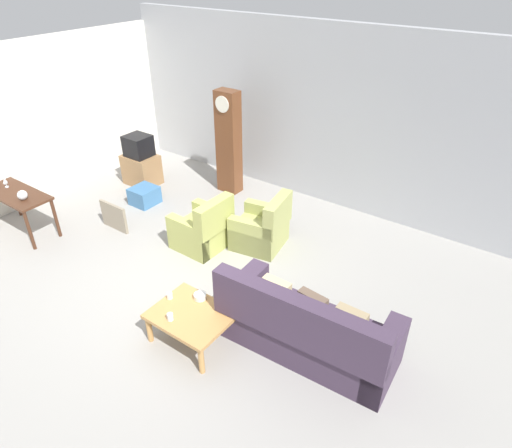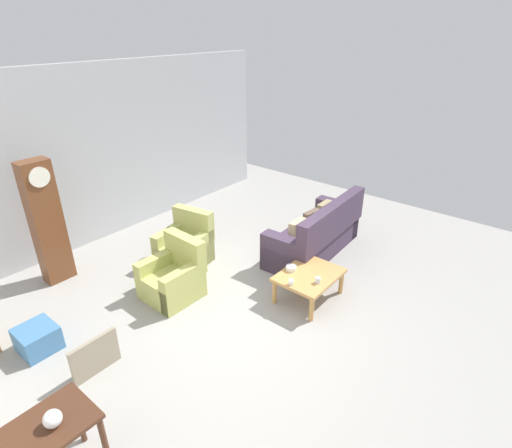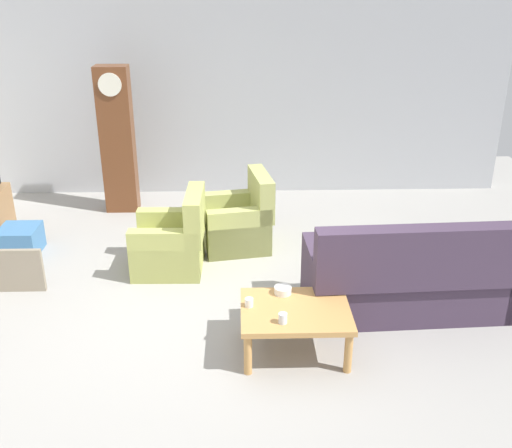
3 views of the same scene
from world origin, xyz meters
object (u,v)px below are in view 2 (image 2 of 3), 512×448
at_px(cup_white_porcelain, 291,282).
at_px(cup_blue_rimmed, 318,280).
at_px(armchair_olive_far, 185,247).
at_px(coffee_table_wood, 309,277).
at_px(couch_floral, 316,235).
at_px(storage_box_blue, 38,339).
at_px(bowl_white_stacked, 291,268).
at_px(armchair_olive_near, 173,278).
at_px(glass_dome_cloche, 53,419).
at_px(framed_picture_leaning, 95,356).
at_px(grandfather_clock, 47,223).

height_order(cup_white_porcelain, cup_blue_rimmed, cup_blue_rimmed).
height_order(armchair_olive_far, coffee_table_wood, armchair_olive_far).
height_order(couch_floral, storage_box_blue, couch_floral).
xyz_separation_m(cup_blue_rimmed, bowl_white_stacked, (0.04, 0.49, -0.01)).
distance_m(couch_floral, storage_box_blue, 4.59).
distance_m(armchair_olive_far, bowl_white_stacked, 1.98).
bearing_deg(storage_box_blue, armchair_olive_near, -13.51).
bearing_deg(glass_dome_cloche, bowl_white_stacked, 1.65).
xyz_separation_m(armchair_olive_near, bowl_white_stacked, (1.15, -1.36, 0.16)).
bearing_deg(armchair_olive_near, couch_floral, -21.75).
distance_m(armchair_olive_near, storage_box_blue, 1.93).
height_order(glass_dome_cloche, bowl_white_stacked, glass_dome_cloche).
distance_m(armchair_olive_near, armchair_olive_far, 0.95).
xyz_separation_m(coffee_table_wood, bowl_white_stacked, (-0.09, 0.27, 0.09)).
distance_m(armchair_olive_near, framed_picture_leaning, 1.68).
xyz_separation_m(coffee_table_wood, cup_white_porcelain, (-0.41, 0.05, 0.10)).
relative_size(storage_box_blue, cup_blue_rimmed, 5.16).
bearing_deg(coffee_table_wood, couch_floral, 27.48).
height_order(storage_box_blue, cup_white_porcelain, cup_white_porcelain).
bearing_deg(framed_picture_leaning, armchair_olive_near, 16.56).
bearing_deg(couch_floral, cup_blue_rimmed, -147.59).
xyz_separation_m(cup_white_porcelain, bowl_white_stacked, (0.31, 0.22, -0.01)).
relative_size(armchair_olive_far, bowl_white_stacked, 5.80).
distance_m(coffee_table_wood, cup_blue_rimmed, 0.28).
distance_m(coffee_table_wood, cup_white_porcelain, 0.42).
relative_size(cup_blue_rimmed, bowl_white_stacked, 0.57).
relative_size(cup_white_porcelain, bowl_white_stacked, 0.50).
bearing_deg(framed_picture_leaning, cup_white_porcelain, -24.15).
height_order(framed_picture_leaning, cup_white_porcelain, cup_white_porcelain).
bearing_deg(armchair_olive_far, coffee_table_wood, -77.51).
height_order(coffee_table_wood, cup_white_porcelain, cup_white_porcelain).
distance_m(couch_floral, grandfather_clock, 4.44).
distance_m(cup_white_porcelain, bowl_white_stacked, 0.38).
xyz_separation_m(grandfather_clock, storage_box_blue, (-0.98, -1.38, -0.84)).
bearing_deg(armchair_olive_near, armchair_olive_far, 37.34).
bearing_deg(glass_dome_cloche, storage_box_blue, 72.27).
xyz_separation_m(couch_floral, armchair_olive_near, (-2.48, 0.99, -0.05)).
bearing_deg(bowl_white_stacked, armchair_olive_near, 130.31).
height_order(framed_picture_leaning, cup_blue_rimmed, cup_blue_rimmed).
distance_m(framed_picture_leaning, bowl_white_stacked, 2.91).
height_order(armchair_olive_far, framed_picture_leaning, armchair_olive_far).
bearing_deg(cup_blue_rimmed, cup_white_porcelain, 135.60).
bearing_deg(bowl_white_stacked, framed_picture_leaning, 162.31).
bearing_deg(cup_blue_rimmed, bowl_white_stacked, 85.85).
relative_size(couch_floral, coffee_table_wood, 2.23).
height_order(armchair_olive_far, grandfather_clock, grandfather_clock).
relative_size(framed_picture_leaning, bowl_white_stacked, 3.78).
height_order(framed_picture_leaning, bowl_white_stacked, bowl_white_stacked).
relative_size(armchair_olive_near, cup_blue_rimmed, 10.19).
relative_size(armchair_olive_near, armchair_olive_far, 1.00).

